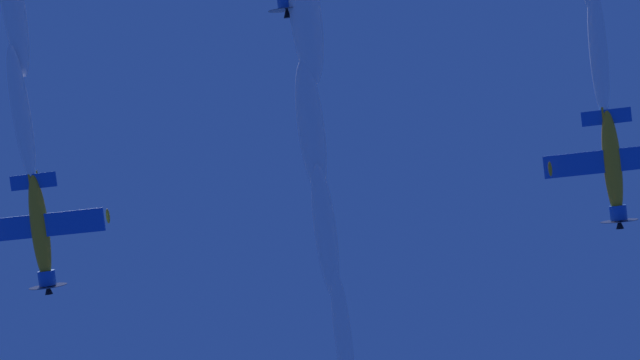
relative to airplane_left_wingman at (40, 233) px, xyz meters
The scene contains 2 objects.
airplane_left_wingman is the anchor object (origin of this frame).
airplane_right_wingman 32.39m from the airplane_left_wingman, 18.12° to the right, with size 7.60×6.93×2.72m.
Camera 1 is at (-9.13, -22.00, 2.05)m, focal length 63.29 mm.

